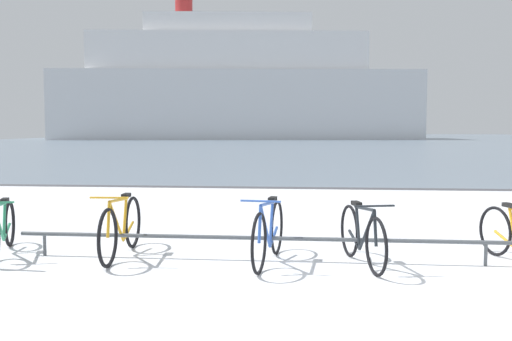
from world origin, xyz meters
name	(u,v)px	position (x,y,z in m)	size (l,w,h in m)	color
ground	(317,143)	(0.00, 53.90, -0.04)	(80.00, 132.00, 0.08)	white
bike_rack	(257,239)	(-1.44, 1.65, 0.27)	(6.03, 0.10, 0.31)	#4C5156
bicycle_0	(2,229)	(-4.72, 1.67, 0.34)	(0.65, 1.58, 0.74)	black
bicycle_1	(121,228)	(-3.15, 1.69, 0.37)	(0.46, 1.79, 0.82)	black
bicycle_2	(269,233)	(-1.29, 1.51, 0.37)	(0.46, 1.72, 0.82)	black
bicycle_3	(362,236)	(-0.18, 1.51, 0.35)	(0.53, 1.58, 0.78)	black
ferry_ship	(235,89)	(-10.61, 70.10, 6.58)	(47.44, 17.78, 19.60)	silver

